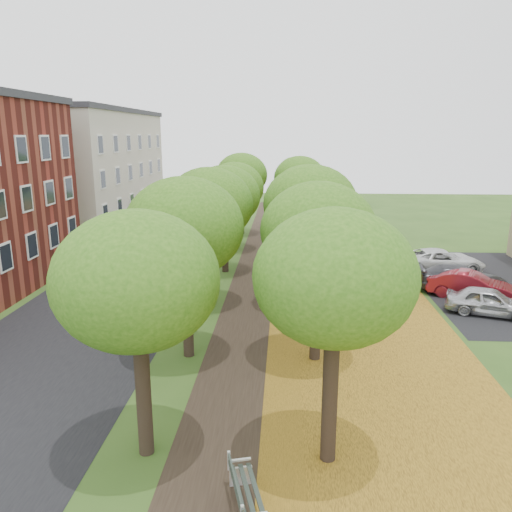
# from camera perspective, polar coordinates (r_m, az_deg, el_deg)

# --- Properties ---
(ground) EXTENTS (120.00, 120.00, 0.00)m
(ground) POSITION_cam_1_polar(r_m,az_deg,el_deg) (14.23, -3.14, -21.75)
(ground) COLOR #2D4C19
(ground) RESTS_ON ground
(street_asphalt) EXTENTS (8.00, 70.00, 0.01)m
(street_asphalt) POSITION_cam_1_polar(r_m,az_deg,el_deg) (29.15, -14.63, -3.13)
(street_asphalt) COLOR black
(street_asphalt) RESTS_ON ground
(footpath) EXTENTS (3.20, 70.00, 0.01)m
(footpath) POSITION_cam_1_polar(r_m,az_deg,el_deg) (27.79, 0.29, -3.49)
(footpath) COLOR black
(footpath) RESTS_ON ground
(leaf_verge) EXTENTS (7.50, 70.00, 0.01)m
(leaf_verge) POSITION_cam_1_polar(r_m,az_deg,el_deg) (27.99, 10.58, -3.60)
(leaf_verge) COLOR #B98522
(leaf_verge) RESTS_ON ground
(parking_lot) EXTENTS (9.00, 16.00, 0.01)m
(parking_lot) POSITION_cam_1_polar(r_m,az_deg,el_deg) (31.17, 26.06, -3.01)
(parking_lot) COLOR black
(parking_lot) RESTS_ON ground
(tree_row_west) EXTENTS (4.12, 34.12, 6.41)m
(tree_row_west) POSITION_cam_1_polar(r_m,az_deg,el_deg) (26.99, -4.40, 6.03)
(tree_row_west) COLOR black
(tree_row_west) RESTS_ON ground
(tree_row_east) EXTENTS (4.12, 34.12, 6.41)m
(tree_row_east) POSITION_cam_1_polar(r_m,az_deg,el_deg) (26.77, 5.89, 5.94)
(tree_row_east) COLOR black
(tree_row_east) RESTS_ON ground
(building_cream) EXTENTS (10.30, 20.30, 10.40)m
(building_cream) POSITION_cam_1_polar(r_m,az_deg,el_deg) (48.24, -19.39, 9.42)
(building_cream) COLOR beige
(building_cream) RESTS_ON ground
(bench) EXTENTS (1.06, 2.06, 0.93)m
(bench) POSITION_cam_1_polar(r_m,az_deg,el_deg) (12.30, -1.28, -25.49)
(bench) COLOR #2B362F
(bench) RESTS_ON ground
(car_silver) EXTENTS (4.12, 2.74, 1.30)m
(car_silver) POSITION_cam_1_polar(r_m,az_deg,el_deg) (25.79, 25.09, -4.72)
(car_silver) COLOR #AEAFB3
(car_silver) RESTS_ON ground
(car_red) EXTENTS (4.39, 3.03, 1.37)m
(car_red) POSITION_cam_1_polar(r_m,az_deg,el_deg) (27.98, 23.28, -3.07)
(car_red) COLOR maroon
(car_red) RESTS_ON ground
(car_grey) EXTENTS (4.83, 2.16, 1.38)m
(car_grey) POSITION_cam_1_polar(r_m,az_deg,el_deg) (29.07, 22.50, -2.39)
(car_grey) COLOR #313136
(car_grey) RESTS_ON ground
(car_white) EXTENTS (5.34, 2.83, 1.43)m
(car_white) POSITION_cam_1_polar(r_m,az_deg,el_deg) (32.52, 20.39, -0.50)
(car_white) COLOR silver
(car_white) RESTS_ON ground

